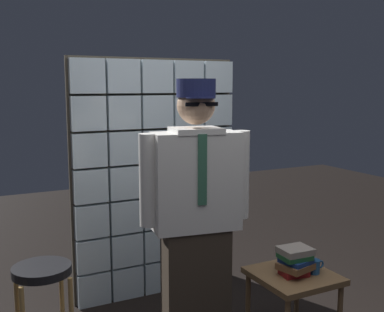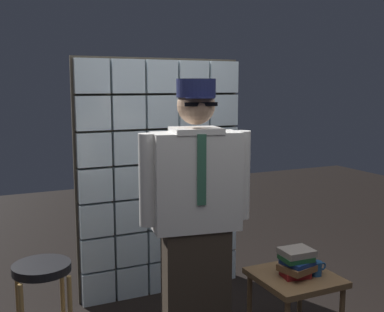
% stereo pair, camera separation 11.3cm
% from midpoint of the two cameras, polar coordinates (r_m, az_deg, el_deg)
% --- Properties ---
extents(glass_block_wall, '(1.47, 0.10, 2.05)m').
position_cam_midpoint_polar(glass_block_wall, '(4.04, -5.09, -2.83)').
color(glass_block_wall, silver).
rests_on(glass_block_wall, ground).
extents(standing_person, '(0.74, 0.35, 1.84)m').
position_cam_midpoint_polar(standing_person, '(3.04, -0.60, -7.49)').
color(standing_person, '#382D23').
rests_on(standing_person, ground).
extents(bar_stool, '(0.34, 0.34, 0.76)m').
position_cam_midpoint_polar(bar_stool, '(3.03, -18.68, -15.93)').
color(bar_stool, black).
rests_on(bar_stool, ground).
extents(side_table, '(0.52, 0.52, 0.53)m').
position_cam_midpoint_polar(side_table, '(3.38, 11.23, -14.88)').
color(side_table, brown).
rests_on(side_table, ground).
extents(book_stack, '(0.26, 0.23, 0.19)m').
position_cam_midpoint_polar(book_stack, '(3.29, 11.45, -12.36)').
color(book_stack, maroon).
rests_on(book_stack, side_table).
extents(coffee_mug, '(0.13, 0.08, 0.09)m').
position_cam_midpoint_polar(coffee_mug, '(3.37, 13.67, -12.88)').
color(coffee_mug, navy).
rests_on(coffee_mug, side_table).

